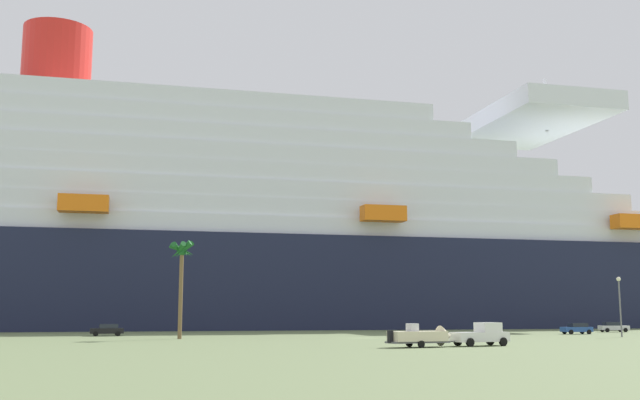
# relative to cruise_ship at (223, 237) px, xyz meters

# --- Properties ---
(ground_plane) EXTENTS (600.00, 600.00, 0.00)m
(ground_plane) POSITION_rel_cruise_ship_xyz_m (10.27, -26.67, -17.65)
(ground_plane) COLOR #66754C
(cruise_ship) EXTENTS (265.49, 40.39, 64.07)m
(cruise_ship) POSITION_rel_cruise_ship_xyz_m (0.00, 0.00, 0.00)
(cruise_ship) COLOR #191E38
(cruise_ship) RESTS_ON ground_plane
(pickup_truck) EXTENTS (5.85, 2.98, 2.20)m
(pickup_truck) POSITION_rel_cruise_ship_xyz_m (14.75, -79.76, -16.61)
(pickup_truck) COLOR white
(pickup_truck) RESTS_ON ground_plane
(small_boat_on_trailer) EXTENTS (7.35, 2.98, 2.15)m
(small_boat_on_trailer) POSITION_rel_cruise_ship_xyz_m (8.47, -80.78, -16.69)
(small_boat_on_trailer) COLOR #595960
(small_boat_on_trailer) RESTS_ON ground_plane
(palm_tree) EXTENTS (3.25, 3.29, 11.79)m
(palm_tree) POSITION_rel_cruise_ship_xyz_m (-11.77, -53.98, -8.04)
(palm_tree) COLOR brown
(palm_tree) RESTS_ON ground_plane
(street_lamp) EXTENTS (0.56, 0.56, 7.69)m
(street_lamp) POSITION_rel_cruise_ship_xyz_m (43.65, -61.39, -12.62)
(street_lamp) COLOR slate
(street_lamp) RESTS_ON ground_plane
(parked_car_blue_suv) EXTENTS (4.41, 2.12, 1.58)m
(parked_car_blue_suv) POSITION_rel_cruise_ship_xyz_m (45.49, -48.73, -16.82)
(parked_car_blue_suv) COLOR #264C99
(parked_car_blue_suv) RESTS_ON ground_plane
(parked_car_black_coupe) EXTENTS (4.42, 2.28, 1.58)m
(parked_car_black_coupe) POSITION_rel_cruise_ship_xyz_m (-20.37, -40.55, -16.82)
(parked_car_black_coupe) COLOR black
(parked_car_black_coupe) RESTS_ON ground_plane
(parked_car_silver_sedan) EXTENTS (4.78, 2.62, 1.58)m
(parked_car_silver_sedan) POSITION_rel_cruise_ship_xyz_m (57.75, -40.22, -16.82)
(parked_car_silver_sedan) COLOR silver
(parked_car_silver_sedan) RESTS_ON ground_plane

